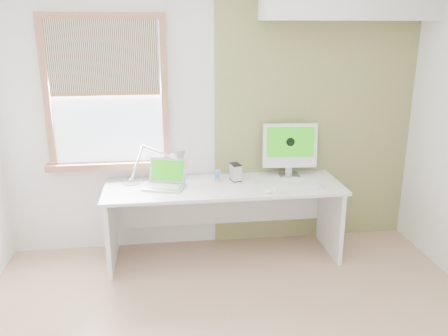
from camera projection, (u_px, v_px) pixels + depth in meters
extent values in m
cube|color=white|center=(215.00, 117.00, 4.52)|extent=(4.00, 0.02, 2.60)
cube|color=olive|center=(315.00, 115.00, 4.63)|extent=(2.00, 0.02, 2.60)
cube|color=#A06446|center=(46.00, 95.00, 4.22)|extent=(0.06, 0.06, 1.42)
cube|color=#A06446|center=(165.00, 92.00, 4.35)|extent=(0.06, 0.06, 1.42)
cube|color=#A06446|center=(101.00, 16.00, 4.09)|extent=(1.00, 0.06, 0.06)
cube|color=#A06446|center=(112.00, 165.00, 4.47)|extent=(1.20, 0.14, 0.06)
cube|color=#D1E2F9|center=(107.00, 93.00, 4.30)|extent=(1.00, 0.01, 1.30)
cube|color=beige|center=(103.00, 57.00, 4.17)|extent=(0.98, 0.02, 0.65)
cube|color=#A06446|center=(106.00, 94.00, 4.26)|extent=(0.98, 0.03, 0.03)
cube|color=white|center=(224.00, 187.00, 4.34)|extent=(2.20, 0.70, 0.03)
cube|color=white|center=(111.00, 229.00, 4.32)|extent=(0.04, 0.64, 0.70)
cube|color=white|center=(330.00, 217.00, 4.58)|extent=(0.04, 0.64, 0.70)
cube|color=white|center=(220.00, 201.00, 4.72)|extent=(2.08, 0.02, 0.48)
cylinder|color=#B5B8BA|center=(131.00, 182.00, 4.38)|extent=(0.16, 0.16, 0.02)
sphere|color=#B5B8BA|center=(131.00, 181.00, 4.38)|extent=(0.05, 0.05, 0.05)
cylinder|color=#B5B8BA|center=(137.00, 164.00, 4.34)|extent=(0.15, 0.03, 0.33)
sphere|color=#B5B8BA|center=(143.00, 147.00, 4.30)|extent=(0.04, 0.04, 0.04)
cylinder|color=#B5B8BA|center=(159.00, 152.00, 4.32)|extent=(0.30, 0.06, 0.13)
sphere|color=#B5B8BA|center=(176.00, 158.00, 4.34)|extent=(0.04, 0.04, 0.04)
cone|color=#B5B8BA|center=(179.00, 160.00, 4.35)|extent=(0.24, 0.26, 0.20)
cube|color=#B5B8BA|center=(164.00, 187.00, 4.26)|extent=(0.41, 0.34, 0.02)
cube|color=#B2B5B7|center=(164.00, 186.00, 4.25)|extent=(0.33, 0.23, 0.00)
cube|color=#B5B8BA|center=(168.00, 170.00, 4.34)|extent=(0.36, 0.18, 0.23)
cube|color=#208C0D|center=(168.00, 171.00, 4.33)|extent=(0.31, 0.15, 0.19)
cylinder|color=#B5B8BA|center=(218.00, 180.00, 4.45)|extent=(0.07, 0.07, 0.02)
cube|color=#B5B8BA|center=(218.00, 175.00, 4.43)|extent=(0.05, 0.02, 0.10)
cube|color=#194C99|center=(218.00, 175.00, 4.42)|extent=(0.04, 0.01, 0.07)
cube|color=#B5B8BA|center=(235.00, 172.00, 4.45)|extent=(0.10, 0.14, 0.17)
cube|color=black|center=(236.00, 164.00, 4.42)|extent=(0.10, 0.14, 0.01)
cube|color=black|center=(235.00, 180.00, 4.47)|extent=(0.10, 0.14, 0.01)
cube|color=#B5B8BA|center=(289.00, 175.00, 4.61)|extent=(0.21, 0.19, 0.01)
cube|color=#B5B8BA|center=(289.00, 165.00, 4.62)|extent=(0.07, 0.03, 0.17)
cube|color=white|center=(290.00, 145.00, 4.55)|extent=(0.53, 0.13, 0.43)
cube|color=#208C0D|center=(291.00, 142.00, 4.51)|extent=(0.46, 0.07, 0.29)
cylinder|color=black|center=(291.00, 142.00, 4.50)|extent=(0.09, 0.02, 0.09)
cube|color=white|center=(298.00, 188.00, 4.24)|extent=(0.47, 0.16, 0.02)
cube|color=white|center=(299.00, 187.00, 4.23)|extent=(0.44, 0.13, 0.00)
ellipsoid|color=white|center=(268.00, 191.00, 4.14)|extent=(0.08, 0.11, 0.03)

